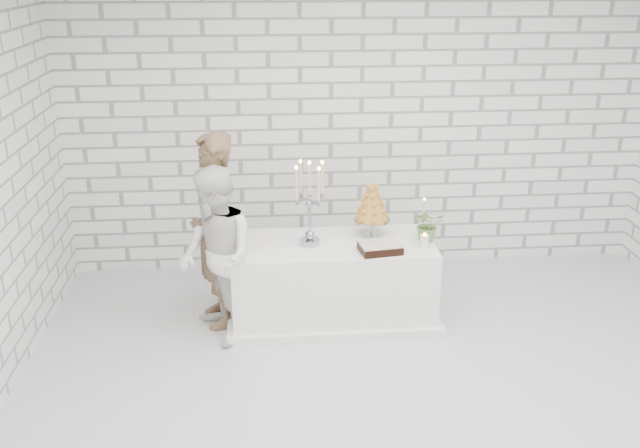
{
  "coord_description": "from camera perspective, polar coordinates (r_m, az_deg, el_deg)",
  "views": [
    {
      "loc": [
        -0.98,
        -4.4,
        3.13
      ],
      "look_at": [
        -0.54,
        0.98,
        1.05
      ],
      "focal_mm": 38.88,
      "sensor_mm": 36.0,
      "label": 1
    }
  ],
  "objects": [
    {
      "name": "cake_table",
      "position": [
        6.34,
        1.06,
        -4.69
      ],
      "size": [
        1.8,
        0.8,
        0.75
      ],
      "primitive_type": "cube",
      "color": "white",
      "rests_on": "ground"
    },
    {
      "name": "croquembouche",
      "position": [
        6.26,
        4.3,
        1.24
      ],
      "size": [
        0.39,
        0.39,
        0.52
      ],
      "primitive_type": null,
      "rotation": [
        0.0,
        0.0,
        0.16
      ],
      "color": "#9A662A",
      "rests_on": "cake_table"
    },
    {
      "name": "candelabra",
      "position": [
        6.02,
        -0.86,
        1.71
      ],
      "size": [
        0.37,
        0.37,
        0.77
      ],
      "primitive_type": null,
      "rotation": [
        0.0,
        0.0,
        -0.23
      ],
      "color": "#9797A1",
      "rests_on": "cake_table"
    },
    {
      "name": "groom",
      "position": [
        6.15,
        -8.66,
        -0.57
      ],
      "size": [
        0.59,
        0.74,
        1.77
      ],
      "primitive_type": "imported",
      "rotation": [
        0.0,
        0.0,
        -1.29
      ],
      "color": "#4E3A2A",
      "rests_on": "ground"
    },
    {
      "name": "chocolate_cake",
      "position": [
        6.0,
        4.97,
        -1.94
      ],
      "size": [
        0.38,
        0.3,
        0.08
      ],
      "primitive_type": "cube",
      "rotation": [
        0.0,
        0.0,
        0.15
      ],
      "color": "black",
      "rests_on": "cake_table"
    },
    {
      "name": "bride",
      "position": [
        5.9,
        -8.53,
        -2.69
      ],
      "size": [
        0.83,
        0.92,
        1.55
      ],
      "primitive_type": "imported",
      "rotation": [
        0.0,
        0.0,
        -1.18
      ],
      "color": "white",
      "rests_on": "ground"
    },
    {
      "name": "pillar_candle",
      "position": [
        6.12,
        8.59,
        -1.45
      ],
      "size": [
        0.08,
        0.08,
        0.12
      ],
      "primitive_type": "cylinder",
      "rotation": [
        0.0,
        0.0,
        -0.05
      ],
      "color": "white",
      "rests_on": "cake_table"
    },
    {
      "name": "extra_taper",
      "position": [
        6.42,
        8.52,
        0.6
      ],
      "size": [
        0.07,
        0.07,
        0.32
      ],
      "primitive_type": "cylinder",
      "rotation": [
        0.0,
        0.0,
        0.2
      ],
      "color": "beige",
      "rests_on": "cake_table"
    },
    {
      "name": "flowers",
      "position": [
        6.25,
        8.88,
        -0.04
      ],
      "size": [
        0.29,
        0.25,
        0.31
      ],
      "primitive_type": "imported",
      "rotation": [
        0.0,
        0.0,
        0.04
      ],
      "color": "#538242",
      "rests_on": "cake_table"
    },
    {
      "name": "wall_back",
      "position": [
        7.16,
        3.39,
        7.89
      ],
      "size": [
        6.0,
        0.01,
        3.0
      ],
      "primitive_type": "cube",
      "color": "white",
      "rests_on": "ground"
    },
    {
      "name": "ground",
      "position": [
        5.49,
        6.7,
        -13.85
      ],
      "size": [
        6.0,
        5.0,
        0.01
      ],
      "primitive_type": "cube",
      "color": "silver",
      "rests_on": "ground"
    }
  ]
}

